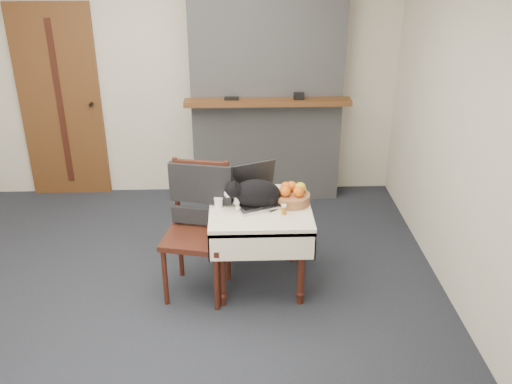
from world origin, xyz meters
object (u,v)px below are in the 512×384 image
at_px(side_table, 260,219).
at_px(pill_bottle, 284,209).
at_px(cat, 257,194).
at_px(fruit_basket, 292,195).
at_px(door, 61,103).
at_px(chair, 199,210).
at_px(cream_jar, 218,202).
at_px(laptop, 256,193).

xyz_separation_m(side_table, pill_bottle, (0.17, -0.15, 0.15)).
height_order(cat, fruit_basket, cat).
bearing_deg(door, chair, -50.30).
bearing_deg(chair, side_table, 13.94).
xyz_separation_m(pill_bottle, fruit_basket, (0.08, 0.19, 0.02)).
relative_size(cream_jar, pill_bottle, 0.97).
bearing_deg(laptop, side_table, -94.60).
bearing_deg(side_table, door, 137.75).
height_order(cream_jar, chair, chair).
height_order(door, laptop, door).
bearing_deg(fruit_basket, door, 141.80).
relative_size(laptop, fruit_basket, 1.78).
distance_m(door, fruit_basket, 2.83).
bearing_deg(cream_jar, laptop, 17.56).
bearing_deg(chair, pill_bottle, 0.58).
bearing_deg(cat, cream_jar, 168.94).
bearing_deg(fruit_basket, laptop, 171.45).
relative_size(pill_bottle, chair, 0.07).
bearing_deg(cat, laptop, 79.30).
height_order(laptop, cream_jar, laptop).
bearing_deg(pill_bottle, laptop, 131.03).
relative_size(cream_jar, fruit_basket, 0.28).
bearing_deg(door, cat, -42.77).
height_order(pill_bottle, chair, chair).
relative_size(side_table, cat, 1.47).
height_order(cat, chair, chair).
bearing_deg(door, fruit_basket, -38.20).
bearing_deg(chair, cream_jar, 14.04).
xyz_separation_m(side_table, laptop, (-0.03, 0.08, 0.19)).
distance_m(pill_bottle, chair, 0.66).
height_order(fruit_basket, chair, chair).
height_order(cream_jar, fruit_basket, fruit_basket).
height_order(cat, pill_bottle, cat).
distance_m(side_table, laptop, 0.21).
distance_m(side_table, cat, 0.22).
bearing_deg(pill_bottle, fruit_basket, 67.62).
bearing_deg(side_table, cream_jar, -178.31).
bearing_deg(cat, fruit_basket, -1.04).
bearing_deg(chair, door, 141.90).
bearing_deg(chair, cat, 12.95).
bearing_deg(pill_bottle, door, 137.90).
relative_size(side_table, pill_bottle, 9.85).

